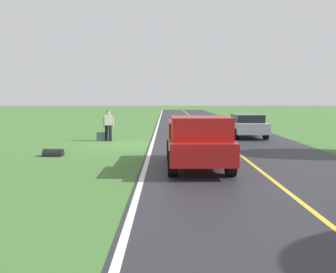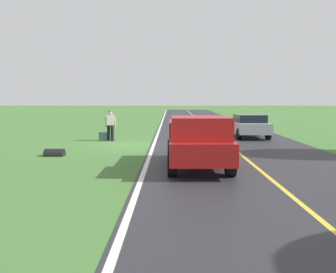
% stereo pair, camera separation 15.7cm
% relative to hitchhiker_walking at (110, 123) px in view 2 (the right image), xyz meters
% --- Properties ---
extents(ground_plane, '(200.00, 200.00, 0.00)m').
position_rel_hitchhiker_walking_xyz_m(ground_plane, '(-1.27, 2.12, -0.98)').
color(ground_plane, '#427033').
extents(road_surface, '(8.11, 120.00, 0.00)m').
position_rel_hitchhiker_walking_xyz_m(road_surface, '(-6.39, 2.12, -0.98)').
color(road_surface, '#28282D').
rests_on(road_surface, ground).
extents(lane_edge_line, '(0.16, 117.60, 0.00)m').
position_rel_hitchhiker_walking_xyz_m(lane_edge_line, '(-2.52, 2.12, -0.98)').
color(lane_edge_line, silver).
rests_on(lane_edge_line, ground).
extents(lane_centre_line, '(0.14, 117.60, 0.00)m').
position_rel_hitchhiker_walking_xyz_m(lane_centre_line, '(-6.39, 2.12, -0.98)').
color(lane_centre_line, gold).
rests_on(lane_centre_line, ground).
extents(hitchhiker_walking, '(0.62, 0.51, 1.75)m').
position_rel_hitchhiker_walking_xyz_m(hitchhiker_walking, '(0.00, 0.00, 0.00)').
color(hitchhiker_walking, black).
rests_on(hitchhiker_walking, ground).
extents(suitcase_carried, '(0.47, 0.23, 0.49)m').
position_rel_hitchhiker_walking_xyz_m(suitcase_carried, '(0.41, 0.11, -0.73)').
color(suitcase_carried, '#384C56').
rests_on(suitcase_carried, ground).
extents(pickup_truck_passing, '(2.13, 5.41, 1.82)m').
position_rel_hitchhiker_walking_xyz_m(pickup_truck_passing, '(-4.34, 8.97, -0.01)').
color(pickup_truck_passing, '#B21919').
rests_on(pickup_truck_passing, ground).
extents(sedan_near_oncoming, '(1.98, 4.42, 1.41)m').
position_rel_hitchhiker_walking_xyz_m(sedan_near_oncoming, '(-8.17, -1.98, -0.23)').
color(sedan_near_oncoming, '#B2B7C1').
rests_on(sedan_near_oncoming, ground).
extents(drainage_culvert, '(0.80, 0.60, 0.60)m').
position_rel_hitchhiker_walking_xyz_m(drainage_culvert, '(1.46, 6.00, -0.98)').
color(drainage_culvert, black).
rests_on(drainage_culvert, ground).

